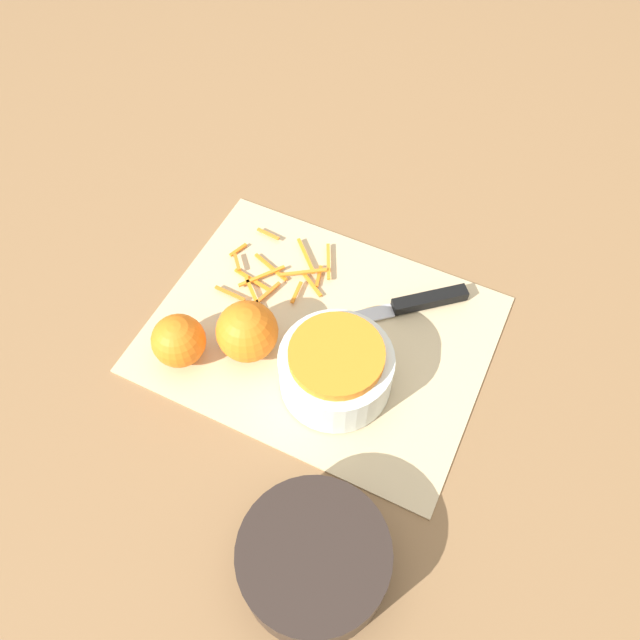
# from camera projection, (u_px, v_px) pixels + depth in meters

# --- Properties ---
(ground_plane) EXTENTS (4.00, 4.00, 0.00)m
(ground_plane) POSITION_uv_depth(u_px,v_px,m) (320.00, 334.00, 0.87)
(ground_plane) COLOR olive
(cutting_board) EXTENTS (0.46, 0.35, 0.01)m
(cutting_board) POSITION_uv_depth(u_px,v_px,m) (320.00, 333.00, 0.87)
(cutting_board) COLOR #CCB284
(cutting_board) RESTS_ON ground_plane
(bowl_speckled) EXTENTS (0.15, 0.15, 0.08)m
(bowl_speckled) POSITION_uv_depth(u_px,v_px,m) (336.00, 368.00, 0.79)
(bowl_speckled) COLOR silver
(bowl_speckled) RESTS_ON cutting_board
(bowl_dark) EXTENTS (0.17, 0.17, 0.07)m
(bowl_dark) POSITION_uv_depth(u_px,v_px,m) (314.00, 560.00, 0.67)
(bowl_dark) COLOR black
(bowl_dark) RESTS_ON ground_plane
(knife) EXTENTS (0.20, 0.17, 0.02)m
(knife) POSITION_uv_depth(u_px,v_px,m) (414.00, 303.00, 0.89)
(knife) COLOR black
(knife) RESTS_ON cutting_board
(orange_left) EXTENTS (0.07, 0.07, 0.07)m
(orange_left) POSITION_uv_depth(u_px,v_px,m) (179.00, 341.00, 0.82)
(orange_left) COLOR orange
(orange_left) RESTS_ON cutting_board
(orange_right) EXTENTS (0.08, 0.08, 0.08)m
(orange_right) POSITION_uv_depth(u_px,v_px,m) (247.00, 331.00, 0.82)
(orange_right) COLOR orange
(orange_right) RESTS_ON cutting_board
(peel_pile) EXTENTS (0.16, 0.16, 0.01)m
(peel_pile) POSITION_uv_depth(u_px,v_px,m) (278.00, 274.00, 0.92)
(peel_pile) COLOR orange
(peel_pile) RESTS_ON cutting_board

